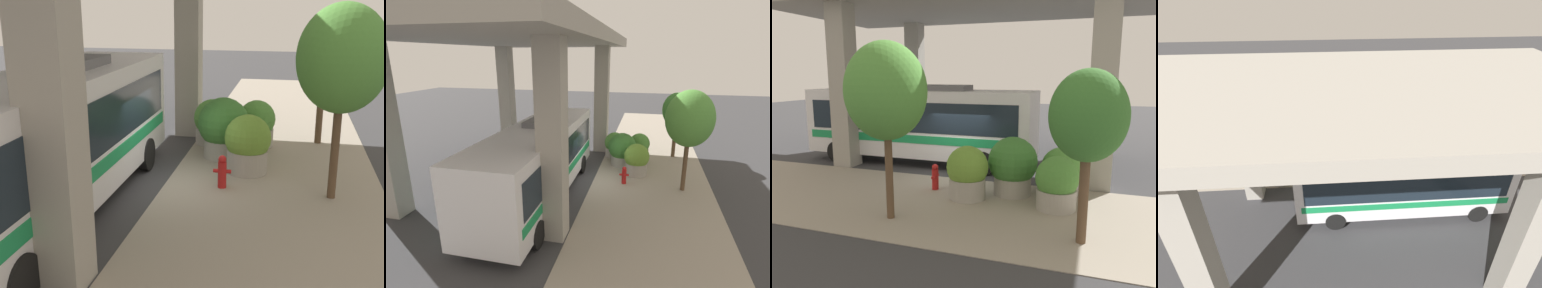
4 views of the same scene
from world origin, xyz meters
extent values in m
plane|color=#38383A|center=(0.00, 0.00, 0.00)|extent=(80.00, 80.00, 0.00)
cube|color=gray|center=(-3.00, 0.00, 0.01)|extent=(6.00, 40.00, 0.02)
cube|color=#9E998E|center=(0.50, -5.40, 3.54)|extent=(0.90, 0.90, 7.09)
cube|color=#9E998E|center=(0.50, 5.40, 3.54)|extent=(0.90, 0.90, 7.09)
cube|color=#9E998E|center=(7.50, -5.40, 3.54)|extent=(0.90, 0.90, 7.09)
cube|color=#9E998E|center=(4.00, 0.00, 7.39)|extent=(9.40, 18.80, 0.60)
cube|color=silver|center=(2.13, 2.51, 1.92)|extent=(2.67, 10.67, 2.94)
cube|color=#19232D|center=(2.13, 2.51, 2.27)|extent=(2.71, 9.81, 1.29)
cube|color=#198C4C|center=(2.13, 2.51, 1.33)|extent=(2.71, 10.13, 0.35)
cube|color=slate|center=(2.13, 1.44, 3.51)|extent=(1.33, 2.67, 0.24)
cylinder|color=black|center=(0.88, 6.24, 0.50)|extent=(0.28, 1.00, 1.00)
cylinder|color=black|center=(3.38, 6.24, 0.50)|extent=(0.28, 1.00, 1.00)
cylinder|color=black|center=(0.88, -0.96, 0.50)|extent=(0.28, 1.00, 1.00)
cylinder|color=black|center=(3.38, -0.96, 0.50)|extent=(0.28, 1.00, 1.00)
cylinder|color=#B21919|center=(-1.62, 0.09, 0.38)|extent=(0.24, 0.24, 0.77)
sphere|color=#B21919|center=(-1.62, 0.09, 0.84)|extent=(0.23, 0.23, 0.23)
cylinder|color=#B21919|center=(-1.80, 0.09, 0.50)|extent=(0.14, 0.11, 0.11)
cylinder|color=#B21919|center=(-1.45, 0.09, 0.50)|extent=(0.14, 0.11, 0.11)
cylinder|color=#9E998E|center=(-2.22, -4.21, 0.32)|extent=(1.21, 1.21, 0.65)
sphere|color=#4C8C38|center=(-2.22, -4.21, 1.01)|extent=(1.32, 1.32, 1.32)
sphere|color=#BF334C|center=(-2.07, -4.33, 0.82)|extent=(0.42, 0.42, 0.42)
cylinder|color=#9E998E|center=(-0.63, -4.20, 0.30)|extent=(1.22, 1.22, 0.61)
sphere|color=#4C8C38|center=(-0.63, -4.20, 0.97)|extent=(1.34, 1.34, 1.34)
sphere|color=#993F8C|center=(-0.48, -4.32, 0.78)|extent=(0.43, 0.43, 0.43)
cylinder|color=#9E998E|center=(-2.18, -1.32, 0.36)|extent=(1.20, 1.20, 0.72)
sphere|color=olive|center=(-2.18, -1.32, 1.10)|extent=(1.39, 1.39, 1.39)
sphere|color=orange|center=(-2.03, -1.44, 0.89)|extent=(0.42, 0.42, 0.42)
cylinder|color=#9E998E|center=(-1.25, -2.64, 0.36)|extent=(1.28, 1.28, 0.72)
sphere|color=#38722D|center=(-1.25, -2.64, 1.18)|extent=(1.68, 1.68, 1.68)
sphere|color=#BF334C|center=(-1.09, -2.77, 0.90)|extent=(0.45, 0.45, 0.45)
cylinder|color=brown|center=(-4.55, 0.21, 1.49)|extent=(0.21, 0.21, 2.98)
ellipsoid|color=#4C8C38|center=(-4.55, 0.21, 3.65)|extent=(2.25, 2.25, 2.70)
cylinder|color=brown|center=(-4.41, -5.04, 1.31)|extent=(0.24, 0.24, 2.61)
ellipsoid|color=#38722D|center=(-4.41, -5.04, 3.16)|extent=(1.82, 1.82, 2.18)
camera|label=1|loc=(-3.37, 12.51, 4.96)|focal=45.00mm
camera|label=2|loc=(-2.62, 14.76, 6.51)|focal=28.00mm
camera|label=3|loc=(-13.50, -5.20, 4.10)|focal=35.00mm
camera|label=4|loc=(14.06, -1.05, 11.37)|focal=28.00mm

